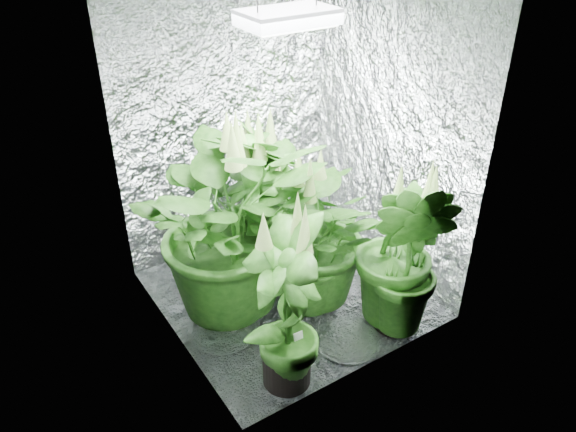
% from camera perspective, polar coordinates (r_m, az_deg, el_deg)
% --- Properties ---
extents(ground, '(1.60, 1.60, 0.00)m').
position_cam_1_polar(ground, '(3.88, -0.01, -7.92)').
color(ground, white).
rests_on(ground, ground).
extents(walls, '(1.62, 1.62, 2.00)m').
position_cam_1_polar(walls, '(3.35, -0.01, 5.51)').
color(walls, white).
rests_on(walls, ground).
extents(grow_lamp, '(0.50, 0.30, 0.22)m').
position_cam_1_polar(grow_lamp, '(3.08, -0.01, 19.50)').
color(grow_lamp, gray).
rests_on(grow_lamp, ceiling).
extents(plant_a, '(1.37, 1.37, 1.36)m').
position_cam_1_polar(plant_a, '(3.42, -6.02, -0.71)').
color(plant_a, black).
rests_on(plant_a, ground).
extents(plant_b, '(0.71, 0.71, 1.09)m').
position_cam_1_polar(plant_b, '(4.15, -2.54, 3.20)').
color(plant_b, black).
rests_on(plant_b, ground).
extents(plant_c, '(0.60, 0.60, 0.93)m').
position_cam_1_polar(plant_c, '(4.01, -2.62, 0.88)').
color(plant_c, black).
rests_on(plant_c, ground).
extents(plant_d, '(0.90, 0.90, 1.25)m').
position_cam_1_polar(plant_d, '(3.64, -3.19, 0.33)').
color(plant_d, black).
rests_on(plant_d, ground).
extents(plant_e, '(1.01, 1.01, 1.11)m').
position_cam_1_polar(plant_e, '(3.51, 2.75, -2.11)').
color(plant_e, black).
rests_on(plant_e, ground).
extents(plant_f, '(0.66, 0.66, 1.14)m').
position_cam_1_polar(plant_f, '(2.95, -0.14, -9.25)').
color(plant_f, black).
rests_on(plant_f, ground).
extents(plant_g, '(0.75, 0.75, 1.15)m').
position_cam_1_polar(plant_g, '(3.40, 11.62, -3.86)').
color(plant_g, black).
rests_on(plant_g, ground).
extents(circulation_fan, '(0.17, 0.30, 0.35)m').
position_cam_1_polar(circulation_fan, '(4.30, 4.38, -1.30)').
color(circulation_fan, black).
rests_on(circulation_fan, ground).
extents(plant_label, '(0.06, 0.03, 0.09)m').
position_cam_1_polar(plant_label, '(3.12, 1.08, -12.43)').
color(plant_label, white).
rests_on(plant_label, plant_f).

